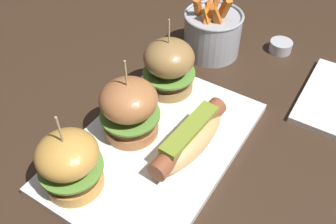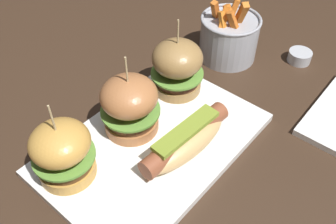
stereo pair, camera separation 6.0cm
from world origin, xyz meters
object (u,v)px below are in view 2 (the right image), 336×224
at_px(slider_left, 63,152).
at_px(sauce_ramekin, 300,56).
at_px(platter_main, 154,144).
at_px(slider_center, 131,104).
at_px(hot_dog, 186,140).
at_px(fries_bucket, 229,37).
at_px(slider_right, 177,66).

height_order(slider_left, sauce_ramekin, slider_left).
distance_m(platter_main, slider_center, 0.08).
xyz_separation_m(hot_dog, fries_bucket, (0.27, 0.10, 0.01)).
bearing_deg(platter_main, hot_dog, -68.90).
distance_m(slider_center, slider_right, 0.13).
height_order(slider_center, slider_right, same).
xyz_separation_m(hot_dog, sauce_ramekin, (0.36, -0.02, -0.03)).
bearing_deg(slider_right, platter_main, -156.40).
bearing_deg(fries_bucket, slider_right, 178.52).
relative_size(platter_main, hot_dog, 2.06).
relative_size(slider_right, sauce_ramekin, 3.05).
xyz_separation_m(slider_left, fries_bucket, (0.42, -0.01, -0.01)).
relative_size(hot_dog, slider_right, 1.21).
height_order(hot_dog, slider_left, slider_left).
xyz_separation_m(hot_dog, slider_center, (-0.02, 0.10, 0.03)).
bearing_deg(hot_dog, platter_main, 111.10).
distance_m(slider_left, slider_right, 0.26).
xyz_separation_m(platter_main, fries_bucket, (0.29, 0.05, 0.04)).
height_order(platter_main, hot_dog, hot_dog).
bearing_deg(slider_right, slider_center, -177.24).
relative_size(platter_main, slider_left, 2.60).
bearing_deg(slider_left, fries_bucket, -0.73).
bearing_deg(sauce_ramekin, fries_bucket, 123.53).
distance_m(hot_dog, slider_left, 0.19).
relative_size(hot_dog, slider_center, 1.21).
distance_m(hot_dog, fries_bucket, 0.29).
distance_m(hot_dog, sauce_ramekin, 0.36).
distance_m(platter_main, sauce_ramekin, 0.38).
bearing_deg(slider_left, slider_center, -3.10).
distance_m(platter_main, slider_right, 0.15).
bearing_deg(slider_center, slider_left, 176.90).
distance_m(slider_left, fries_bucket, 0.42).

